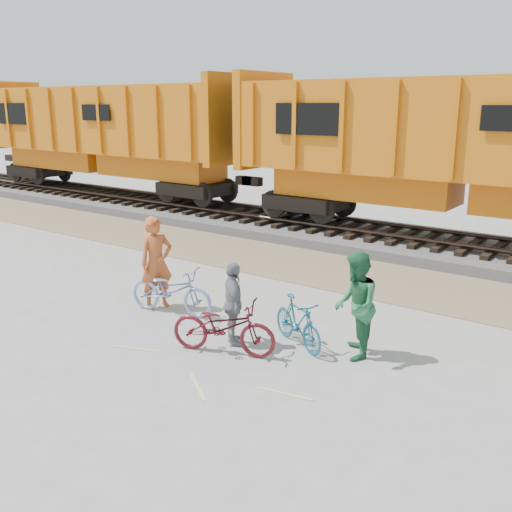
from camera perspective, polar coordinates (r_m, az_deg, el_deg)
The scene contains 12 objects.
ground at distance 10.24m, azimuth -4.72°, elevation -9.10°, with size 120.00×120.00×0.00m, color #9E9E99.
gravel_strip at distance 14.57m, azimuth 9.52°, elevation -1.81°, with size 120.00×3.00×0.02m, color #897455.
ballast_bed at distance 17.64m, azimuth 14.69°, elevation 1.33°, with size 120.00×4.00×0.30m, color slate.
track at distance 17.57m, azimuth 14.76°, elevation 2.35°, with size 120.00×2.60×0.24m.
hopper_car_left at distance 25.28m, azimuth -14.78°, elevation 11.88°, with size 14.00×3.13×4.65m.
hopper_car_center at distance 16.69m, azimuth 20.69°, elevation 10.05°, with size 14.00×3.13×4.65m.
bicycle_blue at distance 11.76m, azimuth -8.48°, elevation -3.43°, with size 0.65×1.86×0.98m, color #7A91CC.
bicycle_teal at distance 10.14m, azimuth 4.20°, elevation -6.63°, with size 0.42×1.48×0.89m, color #175770.
bicycle_maroon at distance 9.82m, azimuth -3.27°, elevation -7.07°, with size 0.65×1.85×0.97m, color #55131A.
person_solo at distance 12.03m, azimuth -9.93°, elevation -0.67°, with size 0.71×0.46×1.94m, color #BB5426.
person_man at distance 9.69m, azimuth 9.93°, elevation -4.92°, with size 0.89×0.69×1.82m, color #25653B.
person_woman at distance 10.08m, azimuth -2.29°, elevation -4.83°, with size 0.89×0.37×1.52m, color gray.
Camera 1 is at (6.16, -7.03, 4.18)m, focal length 40.00 mm.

